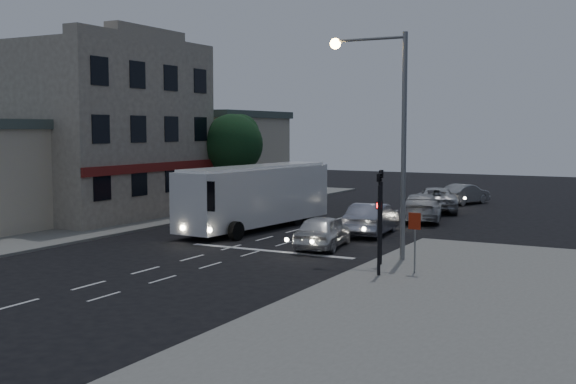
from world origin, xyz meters
The scene contains 17 objects.
ground centered at (0.00, 0.00, 0.00)m, with size 120.00×120.00×0.00m, color black.
sidewalk_near centered at (13.00, -4.00, 0.06)m, with size 12.00×24.00×0.12m, color slate.
sidewalk_far centered at (-13.00, 8.00, 0.06)m, with size 12.00×50.00×0.12m, color slate.
road_markings centered at (1.29, 3.31, 0.00)m, with size 8.00×30.55×0.01m.
tour_bus centered at (-2.05, 7.69, 1.84)m, with size 3.23×11.22×3.39m.
car_suv centered at (3.70, 3.80, 0.75)m, with size 1.78×4.41×1.50m, color silver.
car_sedan_a centered at (4.14, 8.66, 0.80)m, with size 1.70×4.88×1.61m, color #9799A9.
car_sedan_b centered at (4.68, 15.05, 0.80)m, with size 2.24×5.52×1.60m, color #AFAFAF.
car_sedan_c centered at (4.01, 20.35, 0.79)m, with size 2.60×5.65×1.57m, color silver.
car_extra centered at (4.47, 25.68, 0.71)m, with size 1.51×4.33×1.43m, color #959595.
traffic_signal_main centered at (7.60, 0.78, 2.42)m, with size 0.25×0.35×4.10m.
traffic_signal_side centered at (8.30, -1.20, 2.42)m, with size 0.18×0.15×4.10m.
regulatory_sign centered at (9.30, -0.24, 1.60)m, with size 0.45×0.12×2.20m.
streetlight centered at (7.34, 2.20, 5.73)m, with size 3.32×0.44×9.00m.
main_building centered at (-13.96, 8.00, 5.16)m, with size 10.12×12.00×11.00m.
low_building_north centered at (-13.50, 20.00, 3.39)m, with size 9.40×9.40×6.50m.
street_tree centered at (-8.21, 15.02, 4.50)m, with size 4.00×4.00×6.20m.
Camera 1 is at (17.44, -25.15, 5.34)m, focal length 45.00 mm.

